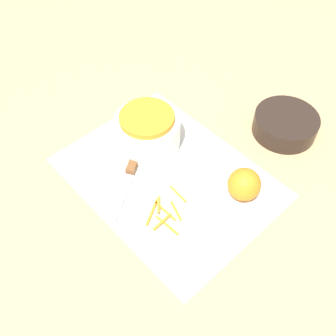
{
  "coord_description": "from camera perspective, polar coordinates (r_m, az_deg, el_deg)",
  "views": [
    {
      "loc": [
        0.4,
        -0.37,
        0.72
      ],
      "look_at": [
        0.0,
        0.0,
        0.04
      ],
      "focal_mm": 42.0,
      "sensor_mm": 36.0,
      "label": 1
    }
  ],
  "objects": [
    {
      "name": "peel_pile",
      "position": [
        0.84,
        -0.41,
        -6.35
      ],
      "size": [
        0.1,
        0.11,
        0.01
      ],
      "color": "orange",
      "rests_on": "cutting_board"
    },
    {
      "name": "orange_left",
      "position": [
        0.86,
        11.0,
        -2.33
      ],
      "size": [
        0.07,
        0.07,
        0.07
      ],
      "color": "orange",
      "rests_on": "cutting_board"
    },
    {
      "name": "cutting_board",
      "position": [
        0.91,
        0.0,
        -1.3
      ],
      "size": [
        0.47,
        0.36,
        0.01
      ],
      "color": "silver",
      "rests_on": "ground_plane"
    },
    {
      "name": "ground_plane",
      "position": [
        0.91,
        0.0,
        -1.41
      ],
      "size": [
        4.0,
        4.0,
        0.0
      ],
      "primitive_type": "plane",
      "color": "tan"
    },
    {
      "name": "bowl_dark",
      "position": [
        1.03,
        16.65,
        6.11
      ],
      "size": [
        0.16,
        0.16,
        0.05
      ],
      "color": "black",
      "rests_on": "ground_plane"
    },
    {
      "name": "knife",
      "position": [
        0.92,
        -5.17,
        0.32
      ],
      "size": [
        0.14,
        0.2,
        0.02
      ],
      "rotation": [
        0.0,
        0.0,
        -1.0
      ],
      "color": "brown",
      "rests_on": "cutting_board"
    },
    {
      "name": "bowl_speckled",
      "position": [
        0.94,
        -3.0,
        5.55
      ],
      "size": [
        0.16,
        0.16,
        0.09
      ],
      "color": "silver",
      "rests_on": "cutting_board"
    }
  ]
}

